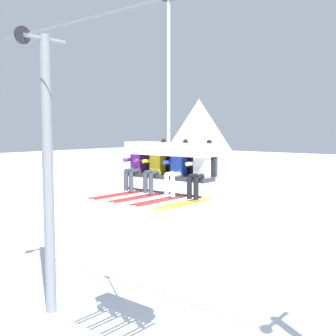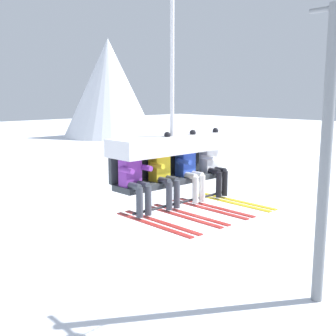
{
  "view_description": "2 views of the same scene",
  "coord_description": "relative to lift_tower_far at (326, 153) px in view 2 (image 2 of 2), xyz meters",
  "views": [
    {
      "loc": [
        5.95,
        -8.37,
        6.36
      ],
      "look_at": [
        -0.44,
        -0.61,
        5.43
      ],
      "focal_mm": 45.0,
      "sensor_mm": 36.0,
      "label": 1
    },
    {
      "loc": [
        -5.38,
        -6.15,
        6.78
      ],
      "look_at": [
        -0.26,
        -0.7,
        5.47
      ],
      "focal_mm": 45.0,
      "sensor_mm": 36.0,
      "label": 2
    }
  ],
  "objects": [
    {
      "name": "mountain_peak_central",
      "position": [
        27.38,
        50.3,
        2.76
      ],
      "size": [
        14.7,
        14.7,
        15.45
      ],
      "color": "white",
      "rests_on": "ground_plane"
    },
    {
      "name": "lift_tower_far",
      "position": [
        0.0,
        0.0,
        0.0
      ],
      "size": [
        0.36,
        1.88,
        9.59
      ],
      "color": "slate",
      "rests_on": "ground_plane"
    },
    {
      "name": "chairlift_chair",
      "position": [
        -7.46,
        -0.71,
        0.84
      ],
      "size": [
        2.35,
        0.74,
        4.47
      ],
      "color": "#33383D"
    },
    {
      "name": "skier_purple",
      "position": [
        -8.42,
        -0.93,
        0.5
      ],
      "size": [
        0.46,
        1.7,
        1.23
      ],
      "color": "purple"
    },
    {
      "name": "skier_yellow",
      "position": [
        -7.78,
        -0.93,
        0.52
      ],
      "size": [
        0.48,
        1.7,
        1.34
      ],
      "color": "yellow"
    },
    {
      "name": "skier_blue",
      "position": [
        -7.13,
        -0.93,
        0.52
      ],
      "size": [
        0.48,
        1.7,
        1.34
      ],
      "color": "#2847B7"
    },
    {
      "name": "skier_white",
      "position": [
        -6.49,
        -0.93,
        0.52
      ],
      "size": [
        0.48,
        1.7,
        1.34
      ],
      "color": "silver"
    }
  ]
}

